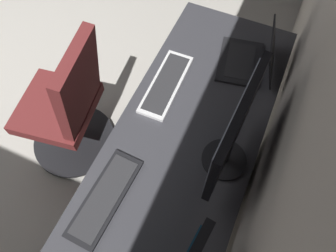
{
  "coord_description": "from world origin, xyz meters",
  "views": [
    {
      "loc": [
        0.87,
        2.24,
        2.07
      ],
      "look_at": [
        0.29,
        1.99,
        0.95
      ],
      "focal_mm": 34.63,
      "sensor_mm": 36.0,
      "label": 1
    }
  ],
  "objects_px": {
    "keyboard_spare": "(105,197)",
    "monitor_primary": "(234,132)",
    "laptop_leftmost": "(253,58)",
    "keyboard_main": "(166,84)",
    "office_chair": "(69,111)",
    "drawer_pedestal": "(188,166)"
  },
  "relations": [
    {
      "from": "drawer_pedestal",
      "to": "office_chair",
      "type": "height_order",
      "value": "office_chair"
    },
    {
      "from": "drawer_pedestal",
      "to": "laptop_leftmost",
      "type": "xyz_separation_m",
      "value": [
        -0.52,
        0.12,
        0.43
      ]
    },
    {
      "from": "keyboard_spare",
      "to": "monitor_primary",
      "type": "bearing_deg",
      "value": 132.54
    },
    {
      "from": "keyboard_spare",
      "to": "keyboard_main",
      "type": "bearing_deg",
      "value": -179.77
    },
    {
      "from": "office_chair",
      "to": "drawer_pedestal",
      "type": "bearing_deg",
      "value": 90.07
    },
    {
      "from": "monitor_primary",
      "to": "keyboard_spare",
      "type": "xyz_separation_m",
      "value": [
        0.37,
        -0.4,
        -0.26
      ]
    },
    {
      "from": "monitor_primary",
      "to": "laptop_leftmost",
      "type": "relative_size",
      "value": 1.38
    },
    {
      "from": "laptop_leftmost",
      "to": "keyboard_spare",
      "type": "bearing_deg",
      "value": -20.52
    },
    {
      "from": "keyboard_main",
      "to": "office_chair",
      "type": "relative_size",
      "value": 0.44
    },
    {
      "from": "office_chair",
      "to": "laptop_leftmost",
      "type": "bearing_deg",
      "value": 120.21
    },
    {
      "from": "monitor_primary",
      "to": "laptop_leftmost",
      "type": "xyz_separation_m",
      "value": [
        -0.58,
        -0.05,
        -0.21
      ]
    },
    {
      "from": "monitor_primary",
      "to": "office_chair",
      "type": "bearing_deg",
      "value": -93.74
    },
    {
      "from": "drawer_pedestal",
      "to": "monitor_primary",
      "type": "distance_m",
      "value": 0.67
    },
    {
      "from": "keyboard_spare",
      "to": "office_chair",
      "type": "height_order",
      "value": "office_chair"
    },
    {
      "from": "keyboard_spare",
      "to": "drawer_pedestal",
      "type": "bearing_deg",
      "value": 151.88
    },
    {
      "from": "keyboard_spare",
      "to": "office_chair",
      "type": "relative_size",
      "value": 0.44
    },
    {
      "from": "drawer_pedestal",
      "to": "laptop_leftmost",
      "type": "height_order",
      "value": "laptop_leftmost"
    },
    {
      "from": "laptop_leftmost",
      "to": "office_chair",
      "type": "relative_size",
      "value": 0.36
    },
    {
      "from": "drawer_pedestal",
      "to": "laptop_leftmost",
      "type": "distance_m",
      "value": 0.69
    },
    {
      "from": "drawer_pedestal",
      "to": "keyboard_main",
      "type": "distance_m",
      "value": 0.5
    },
    {
      "from": "monitor_primary",
      "to": "laptop_leftmost",
      "type": "bearing_deg",
      "value": -175.53
    },
    {
      "from": "monitor_primary",
      "to": "laptop_leftmost",
      "type": "height_order",
      "value": "monitor_primary"
    }
  ]
}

